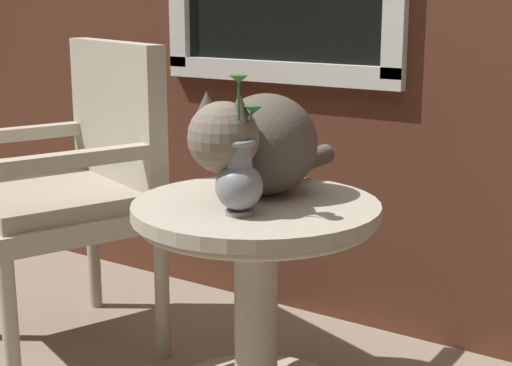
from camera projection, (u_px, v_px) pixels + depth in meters
wicker_side_table at (256, 273)px, 2.00m from camera, size 0.63×0.63×0.57m
wicker_chair at (74, 181)px, 2.37m from camera, size 0.68×0.66×0.94m
cat at (259, 143)px, 1.98m from camera, size 0.27×0.60×0.28m
pewter_vase_with_ivy at (239, 178)px, 1.82m from camera, size 0.11×0.11×0.33m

